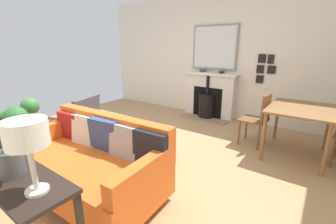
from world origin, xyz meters
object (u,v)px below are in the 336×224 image
(fireplace, at_px, (209,97))
(sofa, at_px, (92,162))
(table_lamp_far_end, at_px, (27,137))
(console_table, at_px, (2,173))
(dining_table, at_px, (300,114))
(ottoman, at_px, (141,143))
(armchair_accent, at_px, (80,116))
(dining_chair_near_fireplace, at_px, (259,116))
(mantel_bowl_near, at_px, (203,71))
(mantel_bowl_far, at_px, (222,72))
(potted_plant, at_px, (1,131))

(fireplace, bearing_deg, sofa, 2.69)
(fireplace, relative_size, table_lamp_far_end, 2.58)
(console_table, bearing_deg, dining_table, 150.89)
(ottoman, relative_size, dining_table, 0.77)
(armchair_accent, bearing_deg, dining_chair_near_fireplace, 121.84)
(mantel_bowl_near, relative_size, dining_table, 0.14)
(console_table, bearing_deg, mantel_bowl_near, -174.84)
(ottoman, bearing_deg, armchair_accent, -84.33)
(mantel_bowl_far, height_order, potted_plant, potted_plant)
(mantel_bowl_near, relative_size, console_table, 0.09)
(mantel_bowl_near, bearing_deg, mantel_bowl_far, 90.00)
(ottoman, height_order, armchair_accent, armchair_accent)
(sofa, height_order, table_lamp_far_end, table_lamp_far_end)
(mantel_bowl_far, xyz_separation_m, dining_table, (1.02, 1.66, -0.40))
(fireplace, xyz_separation_m, sofa, (3.30, 0.16, -0.09))
(ottoman, height_order, dining_chair_near_fireplace, dining_chair_near_fireplace)
(mantel_bowl_far, height_order, dining_chair_near_fireplace, mantel_bowl_far)
(mantel_bowl_near, xyz_separation_m, sofa, (3.35, 0.37, -0.68))
(dining_table, bearing_deg, mantel_bowl_near, -115.74)
(fireplace, relative_size, dining_chair_near_fireplace, 1.40)
(mantel_bowl_far, relative_size, console_table, 0.07)
(mantel_bowl_near, height_order, potted_plant, potted_plant)
(sofa, distance_m, console_table, 0.85)
(mantel_bowl_near, height_order, table_lamp_far_end, table_lamp_far_end)
(console_table, xyz_separation_m, dining_table, (-3.13, 1.75, 0.02))
(ottoman, height_order, potted_plant, potted_plant)
(potted_plant, bearing_deg, table_lamp_far_end, 93.70)
(mantel_bowl_near, xyz_separation_m, ottoman, (2.47, 0.30, -0.81))
(fireplace, distance_m, table_lamp_far_end, 4.23)
(ottoman, distance_m, console_table, 1.73)
(table_lamp_far_end, bearing_deg, mantel_bowl_far, -172.90)
(fireplace, distance_m, mantel_bowl_near, 0.63)
(mantel_bowl_near, relative_size, armchair_accent, 0.18)
(table_lamp_far_end, distance_m, dining_chair_near_fireplace, 3.23)
(mantel_bowl_near, height_order, ottoman, mantel_bowl_near)
(armchair_accent, relative_size, potted_plant, 1.42)
(sofa, distance_m, dining_table, 2.92)
(dining_chair_near_fireplace, bearing_deg, mantel_bowl_near, -123.30)
(mantel_bowl_near, distance_m, mantel_bowl_far, 0.46)
(fireplace, height_order, dining_table, fireplace)
(console_table, distance_m, potted_plant, 0.51)
(sofa, bearing_deg, dining_table, 143.11)
(fireplace, xyz_separation_m, mantel_bowl_far, (-0.05, 0.24, 0.59))
(armchair_accent, distance_m, dining_chair_near_fireplace, 2.98)
(table_lamp_far_end, height_order, dining_chair_near_fireplace, table_lamp_far_end)
(fireplace, distance_m, sofa, 3.31)
(dining_chair_near_fireplace, bearing_deg, fireplace, -126.04)
(sofa, distance_m, ottoman, 0.89)
(mantel_bowl_near, xyz_separation_m, table_lamp_far_end, (4.16, 0.98, 0.04))
(mantel_bowl_far, distance_m, sofa, 3.42)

